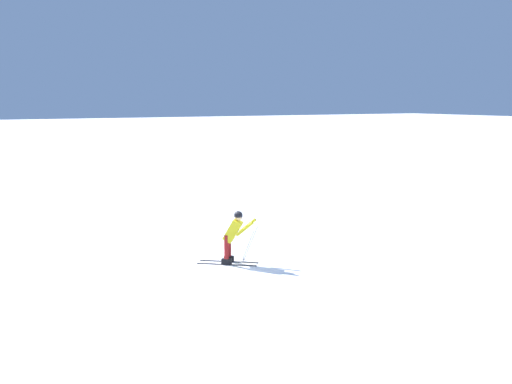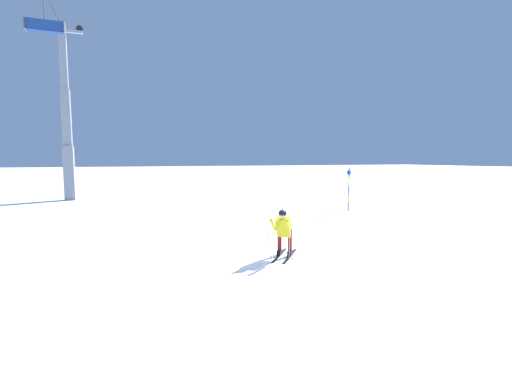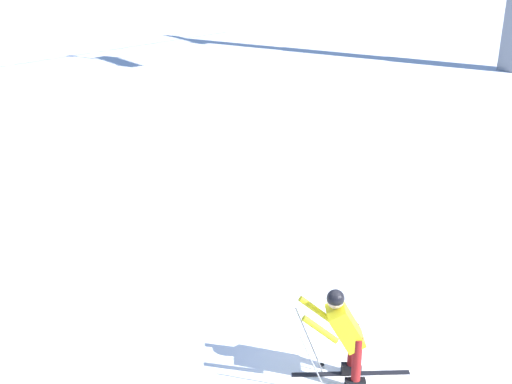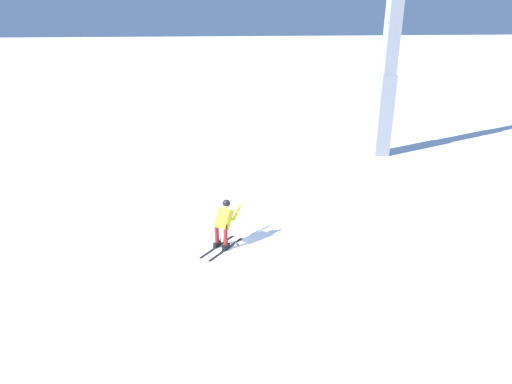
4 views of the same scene
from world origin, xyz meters
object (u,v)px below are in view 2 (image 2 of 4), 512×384
Objects in this scene: trail_marker_pole at (349,188)px; skier_carving_main at (284,229)px; lift_tower_far at (67,128)px; chairlift_seat_middle at (45,25)px.

skier_carving_main is at bearing 133.83° from trail_marker_pole.
skier_carving_main is 21.05m from lift_tower_far.
lift_tower_far is 20.03m from trail_marker_pole.
trail_marker_pole is at bearing -126.23° from lift_tower_far.
trail_marker_pole reaches higher than skier_carving_main.
chairlift_seat_middle is 0.97× the size of trail_marker_pole.
lift_tower_far is (18.84, 8.32, 4.35)m from skier_carving_main.
trail_marker_pole is (7.23, -7.53, 0.45)m from skier_carving_main.
skier_carving_main is 10.45m from trail_marker_pole.
lift_tower_far is 5.03× the size of trail_marker_pole.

